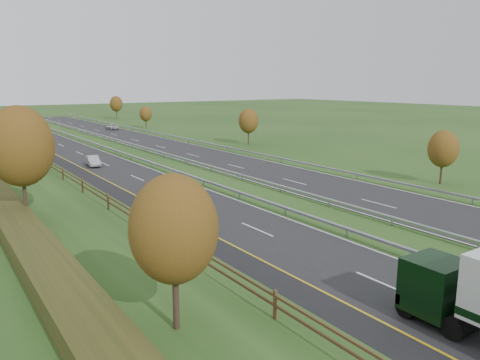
# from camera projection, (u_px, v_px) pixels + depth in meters

# --- Properties ---
(ground) EXTENTS (400.00, 400.00, 0.00)m
(ground) POSITION_uv_depth(u_px,v_px,m) (161.00, 163.00, 65.39)
(ground) COLOR #234318
(ground) RESTS_ON ground
(near_carriageway) EXTENTS (10.50, 200.00, 0.04)m
(near_carriageway) POSITION_uv_depth(u_px,v_px,m) (93.00, 164.00, 65.05)
(near_carriageway) COLOR black
(near_carriageway) RESTS_ON ground
(far_carriageway) EXTENTS (10.50, 200.00, 0.04)m
(far_carriageway) POSITION_uv_depth(u_px,v_px,m) (197.00, 154.00, 74.11)
(far_carriageway) COLOR black
(far_carriageway) RESTS_ON ground
(hard_shoulder) EXTENTS (3.00, 200.00, 0.04)m
(hard_shoulder) POSITION_uv_depth(u_px,v_px,m) (65.00, 166.00, 62.99)
(hard_shoulder) COLOR black
(hard_shoulder) RESTS_ON ground
(lane_markings) EXTENTS (26.75, 200.00, 0.01)m
(lane_markings) POSITION_uv_depth(u_px,v_px,m) (137.00, 159.00, 68.46)
(lane_markings) COLOR silver
(lane_markings) RESTS_ON near_carriageway
(fence_left) EXTENTS (0.12, 189.06, 1.20)m
(fence_left) POSITION_uv_depth(u_px,v_px,m) (26.00, 150.00, 59.50)
(fence_left) COLOR #422B19
(fence_left) RESTS_ON embankment_left
(median_barrier_near) EXTENTS (0.32, 200.00, 0.71)m
(median_barrier_near) POSITION_uv_depth(u_px,v_px,m) (132.00, 156.00, 68.06)
(median_barrier_near) COLOR #94979C
(median_barrier_near) RESTS_ON ground
(median_barrier_far) EXTENTS (0.32, 200.00, 0.71)m
(median_barrier_far) POSITION_uv_depth(u_px,v_px,m) (164.00, 153.00, 70.86)
(median_barrier_far) COLOR #94979C
(median_barrier_far) RESTS_ON ground
(outer_barrier_far) EXTENTS (0.32, 200.00, 0.71)m
(outer_barrier_far) POSITION_uv_depth(u_px,v_px,m) (228.00, 147.00, 77.18)
(outer_barrier_far) COLOR #94979C
(outer_barrier_far) RESTS_ON ground
(trees_far) EXTENTS (8.45, 118.60, 7.12)m
(trees_far) POSITION_uv_depth(u_px,v_px,m) (185.00, 114.00, 104.24)
(trees_far) COLOR #2D2116
(trees_far) RESTS_ON ground
(road_tanker) EXTENTS (2.40, 11.22, 3.46)m
(road_tanker) POSITION_uv_depth(u_px,v_px,m) (21.00, 123.00, 109.69)
(road_tanker) COLOR silver
(road_tanker) RESTS_ON near_carriageway
(car_dark_near) EXTENTS (1.93, 3.89, 1.28)m
(car_dark_near) POSITION_uv_depth(u_px,v_px,m) (170.00, 183.00, 49.34)
(car_dark_near) COLOR black
(car_dark_near) RESTS_ON near_carriageway
(car_silver_mid) EXTENTS (2.01, 4.34, 1.38)m
(car_silver_mid) POSITION_uv_depth(u_px,v_px,m) (93.00, 161.00, 63.10)
(car_silver_mid) COLOR #A3A4A8
(car_silver_mid) RESTS_ON near_carriageway
(car_small_far) EXTENTS (2.52, 5.16, 1.44)m
(car_small_far) POSITION_uv_depth(u_px,v_px,m) (13.00, 124.00, 120.41)
(car_small_far) COLOR #111C38
(car_small_far) RESTS_ON near_carriageway
(car_oncoming) EXTENTS (2.25, 4.66, 1.28)m
(car_oncoming) POSITION_uv_depth(u_px,v_px,m) (112.00, 127.00, 112.71)
(car_oncoming) COLOR silver
(car_oncoming) RESTS_ON far_carriageway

